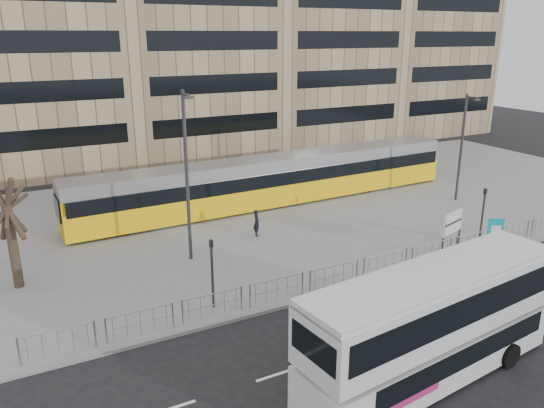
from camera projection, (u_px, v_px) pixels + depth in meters
name	position (u px, v px, depth m)	size (l,w,h in m)	color
ground	(352.00, 291.00, 24.59)	(120.00, 120.00, 0.00)	black
plaza	(244.00, 214.00, 34.69)	(64.00, 24.00, 0.15)	gray
kerb	(351.00, 289.00, 24.61)	(64.00, 0.25, 0.17)	gray
building_row	(159.00, 16.00, 50.22)	(70.40, 18.40, 31.20)	brown
pedestrian_barrier	(381.00, 259.00, 25.59)	(32.07, 0.07, 1.10)	#96999E
road_markings	(430.00, 325.00, 21.66)	(62.00, 0.12, 0.01)	white
double_decker_bus	(432.00, 322.00, 17.69)	(10.35, 3.44, 4.06)	silver
tram	(274.00, 180.00, 36.27)	(27.99, 3.53, 3.29)	yellow
station_sign	(453.00, 224.00, 28.04)	(1.94, 0.66, 2.30)	#2D2D30
ad_panel	(495.00, 231.00, 28.89)	(0.85, 0.40, 1.67)	#2D2D30
pedestrian	(257.00, 223.00, 30.62)	(0.58, 0.38, 1.58)	black
traffic_light_west	(212.00, 265.00, 22.21)	(0.17, 0.20, 3.10)	#2D2D30
traffic_light_east	(483.00, 208.00, 29.49)	(0.23, 0.25, 3.10)	#2D2D30
lamp_post_west	(187.00, 171.00, 26.24)	(0.45, 1.04, 8.70)	#2D2D30
lamp_post_east	(462.00, 143.00, 36.26)	(0.45, 1.04, 7.40)	#2D2D30
bare_tree	(1.00, 174.00, 23.01)	(4.92, 4.92, 7.67)	#30231A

